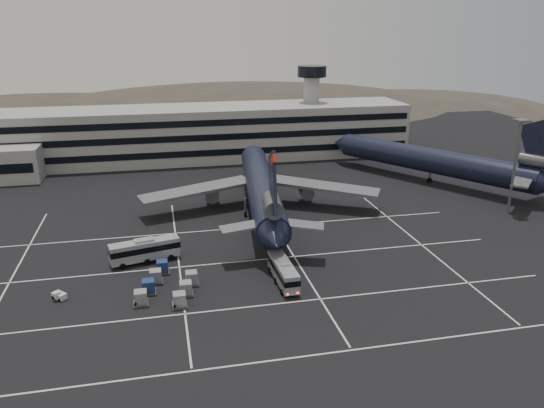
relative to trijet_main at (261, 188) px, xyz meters
The scene contains 11 objects.
ground 27.63m from the trijet_main, 113.67° to the right, with size 260.00×260.00×0.00m, color black.
lane_markings 26.61m from the trijet_main, 112.40° to the right, with size 90.00×55.62×0.01m.
terminal 48.35m from the trijet_main, 106.64° to the left, with size 125.00×26.00×24.00m.
hills 146.36m from the trijet_main, 87.20° to the left, with size 352.00×180.00×44.00m.
lightpole_right 48.57m from the trijet_main, 11.80° to the right, with size 2.40×2.40×18.28m.
trijet_main is the anchor object (origin of this frame).
trijet_far 44.33m from the trijet_main, 15.28° to the left, with size 36.99×51.38×18.08m.
bus_near 29.43m from the trijet_main, 95.25° to the right, with size 2.72×9.85×3.45m.
bus_far 28.33m from the trijet_main, 141.03° to the right, with size 10.95×4.90×3.77m.
tug_b 43.16m from the trijet_main, 140.32° to the right, with size 2.18×2.21×1.25m.
uld_cluster 34.12m from the trijet_main, 124.10° to the right, with size 9.54×13.36×1.93m.
Camera 1 is at (-7.82, -70.27, 35.09)m, focal length 35.00 mm.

